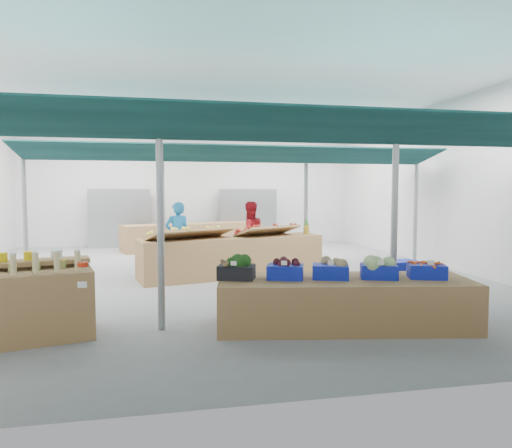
% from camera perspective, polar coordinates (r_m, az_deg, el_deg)
% --- Properties ---
extents(floor, '(13.00, 13.00, 0.00)m').
position_cam_1_polar(floor, '(10.62, -6.05, -6.41)').
color(floor, slate).
rests_on(floor, ground).
extents(hall, '(13.00, 13.00, 13.00)m').
position_cam_1_polar(hall, '(11.90, -6.77, 7.49)').
color(hall, silver).
rests_on(hall, ground).
extents(pole_grid, '(10.00, 4.60, 3.00)m').
position_cam_1_polar(pole_grid, '(8.81, -0.25, 3.33)').
color(pole_grid, gray).
rests_on(pole_grid, floor).
extents(awnings, '(9.50, 7.08, 0.30)m').
position_cam_1_polar(awnings, '(8.85, -0.25, 9.61)').
color(awnings, '#09292A').
rests_on(awnings, pole_grid).
extents(back_shelving_left, '(2.00, 0.50, 2.00)m').
position_cam_1_polar(back_shelving_left, '(16.50, -16.64, 0.66)').
color(back_shelving_left, '#B23F33').
rests_on(back_shelving_left, floor).
extents(back_shelving_right, '(2.00, 0.50, 2.00)m').
position_cam_1_polar(back_shelving_right, '(16.69, -1.07, 0.86)').
color(back_shelving_right, '#B23F33').
rests_on(back_shelving_right, floor).
extents(bottle_shelf, '(2.17, 1.60, 1.17)m').
position_cam_1_polar(bottle_shelf, '(6.75, -28.47, -8.75)').
color(bottle_shelf, olive).
rests_on(bottle_shelf, floor).
extents(veg_counter, '(3.70, 1.76, 0.69)m').
position_cam_1_polar(veg_counter, '(6.71, 10.92, -9.61)').
color(veg_counter, olive).
rests_on(veg_counter, floor).
extents(fruit_counter, '(4.31, 1.96, 0.90)m').
position_cam_1_polar(fruit_counter, '(10.44, -2.98, -4.08)').
color(fruit_counter, olive).
rests_on(fruit_counter, floor).
extents(far_counter, '(4.85, 2.51, 0.86)m').
position_cam_1_polar(far_counter, '(15.61, -7.76, -1.48)').
color(far_counter, olive).
rests_on(far_counter, floor).
extents(crate_stack, '(0.61, 0.49, 0.66)m').
position_cam_1_polar(crate_stack, '(8.87, 17.73, -6.49)').
color(crate_stack, '#0F1FAC').
rests_on(crate_stack, floor).
extents(vendor_left, '(0.69, 0.53, 1.68)m').
position_cam_1_polar(vendor_left, '(11.38, -9.77, -1.48)').
color(vendor_left, '#1C76B7').
rests_on(vendor_left, floor).
extents(vendor_right, '(0.94, 0.81, 1.68)m').
position_cam_1_polar(vendor_right, '(11.56, -0.82, -1.34)').
color(vendor_right, maroon).
rests_on(vendor_right, floor).
extents(crate_broccoli, '(0.59, 0.50, 0.35)m').
position_cam_1_polar(crate_broccoli, '(6.45, -2.45, -5.51)').
color(crate_broccoli, black).
rests_on(crate_broccoli, veg_counter).
extents(crate_beets, '(0.59, 0.50, 0.29)m').
position_cam_1_polar(crate_beets, '(6.48, 3.69, -5.70)').
color(crate_beets, '#0F1FAC').
rests_on(crate_beets, veg_counter).
extents(crate_celeriac, '(0.59, 0.50, 0.31)m').
position_cam_1_polar(crate_celeriac, '(6.57, 9.29, -5.51)').
color(crate_celeriac, '#0F1FAC').
rests_on(crate_celeriac, veg_counter).
extents(crate_cabbage, '(0.59, 0.50, 0.35)m').
position_cam_1_polar(crate_cabbage, '(6.73, 15.10, -5.25)').
color(crate_cabbage, '#0F1FAC').
rests_on(crate_cabbage, veg_counter).
extents(crate_carrots, '(0.59, 0.50, 0.29)m').
position_cam_1_polar(crate_carrots, '(6.97, 20.56, -5.45)').
color(crate_carrots, '#0F1FAC').
rests_on(crate_carrots, veg_counter).
extents(sparrow, '(0.12, 0.09, 0.11)m').
position_cam_1_polar(sparrow, '(6.32, -3.90, -4.90)').
color(sparrow, brown).
rests_on(sparrow, crate_broccoli).
extents(pole_ribbon, '(0.12, 0.12, 0.28)m').
position_cam_1_polar(pole_ribbon, '(5.52, -20.85, -4.96)').
color(pole_ribbon, red).
rests_on(pole_ribbon, pole_grid).
extents(apple_heap_yellow, '(2.01, 1.49, 0.27)m').
position_cam_1_polar(apple_heap_yellow, '(9.95, -8.13, -0.94)').
color(apple_heap_yellow, '#997247').
rests_on(apple_heap_yellow, fruit_counter).
extents(apple_heap_red, '(1.65, 1.31, 0.27)m').
position_cam_1_polar(apple_heap_red, '(10.62, 1.46, -0.59)').
color(apple_heap_red, '#997247').
rests_on(apple_heap_red, fruit_counter).
extents(pineapple, '(0.14, 0.14, 0.39)m').
position_cam_1_polar(pineapple, '(11.12, 6.32, -0.33)').
color(pineapple, '#8C6019').
rests_on(pineapple, fruit_counter).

